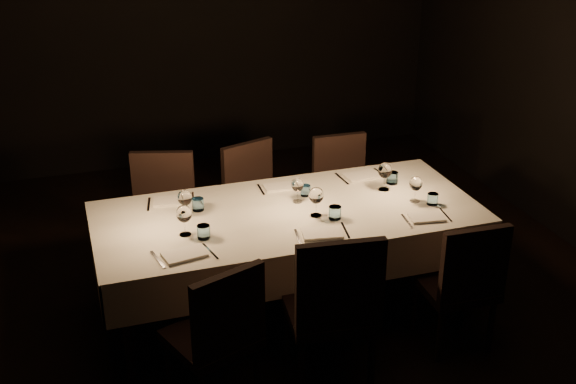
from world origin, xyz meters
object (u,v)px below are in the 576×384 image
object	(u,v)px
dining_table	(288,221)
chair_far_center	(255,197)
chair_near_center	(333,305)
chair_near_right	(463,280)
chair_near_left	(219,331)
chair_far_right	(343,187)
chair_far_left	(163,212)

from	to	relation	value
dining_table	chair_far_center	bearing A→B (deg)	89.58
chair_near_center	chair_near_right	xyz separation A→B (m)	(0.90, 0.09, -0.06)
dining_table	chair_near_center	size ratio (longest dim) A/B	2.45
chair_far_center	chair_near_center	bearing A→B (deg)	-108.72
chair_near_center	chair_far_center	world-z (taller)	chair_near_center
dining_table	chair_near_right	distance (m)	1.18
chair_near_right	chair_far_center	bearing A→B (deg)	-58.65
chair_near_left	chair_far_right	size ratio (longest dim) A/B	1.02
chair_near_center	chair_near_right	bearing A→B (deg)	-167.47
chair_far_center	chair_far_left	bearing A→B (deg)	168.03
chair_far_left	chair_far_right	size ratio (longest dim) A/B	1.05
chair_near_left	chair_far_left	xyz separation A→B (m)	(-0.05, 1.56, 0.01)
chair_near_left	chair_far_right	bearing A→B (deg)	-151.05
chair_far_center	chair_far_right	xyz separation A→B (m)	(0.71, -0.02, -0.01)
chair_near_left	chair_near_right	bearing A→B (deg)	162.04
dining_table	chair_near_right	size ratio (longest dim) A/B	2.78
dining_table	chair_far_left	world-z (taller)	chair_far_left
chair_near_left	chair_near_center	distance (m)	0.66
chair_far_left	chair_far_center	xyz separation A→B (m)	(0.72, 0.08, -0.02)
chair_far_left	chair_far_center	size ratio (longest dim) A/B	1.04
chair_near_left	chair_far_right	distance (m)	2.13
chair_near_right	chair_far_right	bearing A→B (deg)	-81.74
dining_table	chair_far_center	size ratio (longest dim) A/B	2.75
chair_near_left	chair_far_left	distance (m)	1.56
chair_near_right	chair_far_center	world-z (taller)	chair_far_center
chair_near_center	chair_near_right	distance (m)	0.90
chair_near_left	chair_near_right	size ratio (longest dim) A/B	1.02
dining_table	chair_far_right	distance (m)	1.09
dining_table	chair_far_left	xyz separation A→B (m)	(-0.72, 0.74, -0.16)
chair_near_left	chair_near_center	bearing A→B (deg)	157.46
chair_near_left	chair_far_right	xyz separation A→B (m)	(1.39, 1.62, -0.01)
dining_table	chair_far_center	xyz separation A→B (m)	(0.01, 0.82, -0.18)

